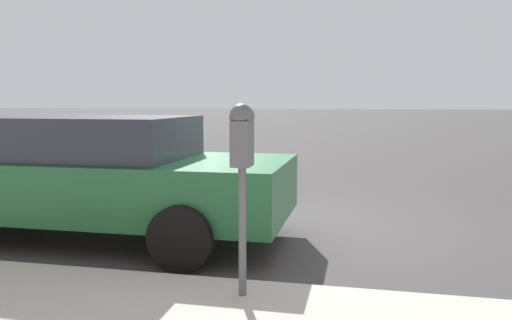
% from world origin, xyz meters
% --- Properties ---
extents(ground_plane, '(220.00, 220.00, 0.00)m').
position_xyz_m(ground_plane, '(0.00, 0.00, 0.00)').
color(ground_plane, '#3D3A3A').
extents(parking_meter, '(0.21, 0.19, 1.47)m').
position_xyz_m(parking_meter, '(-2.53, -0.12, 1.25)').
color(parking_meter, '#4C5156').
rests_on(parking_meter, sidewalk).
extents(car_green, '(2.02, 4.58, 1.44)m').
position_xyz_m(car_green, '(-0.85, 2.14, 0.77)').
color(car_green, '#1E5B33').
rests_on(car_green, ground_plane).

